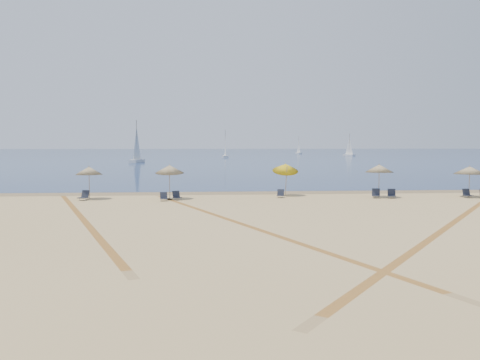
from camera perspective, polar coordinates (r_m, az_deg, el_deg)
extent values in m
plane|color=tan|center=(16.33, 5.56, -9.53)|extent=(160.00, 160.00, 0.00)
plane|color=#0C2151|center=(240.67, -3.81, 3.13)|extent=(500.00, 500.00, 0.00)
plane|color=olive|center=(39.91, -0.45, -1.45)|extent=(500.00, 500.00, 0.00)
cylinder|color=gray|center=(36.80, -16.69, -0.42)|extent=(0.05, 0.05, 2.15)
cone|color=beige|center=(36.75, -16.72, 1.02)|extent=(1.87, 1.87, 0.55)
sphere|color=gray|center=(36.73, -16.73, 1.49)|extent=(0.08, 0.08, 0.08)
cylinder|color=gray|center=(35.48, -7.97, -0.36)|extent=(0.05, 0.28, 2.26)
cone|color=beige|center=(35.52, -7.98, 1.23)|extent=(2.01, 2.06, 0.75)
sphere|color=gray|center=(35.50, -7.99, 1.71)|extent=(0.08, 0.08, 0.08)
cylinder|color=gray|center=(37.33, 5.24, -0.11)|extent=(0.05, 0.82, 2.28)
cone|color=gold|center=(37.61, 5.16, 1.43)|extent=(1.92, 2.00, 1.14)
sphere|color=gray|center=(37.59, 5.16, 1.89)|extent=(0.08, 0.08, 0.08)
cylinder|color=gray|center=(37.82, 15.45, -0.20)|extent=(0.05, 0.05, 2.25)
cone|color=beige|center=(37.76, 15.48, 1.27)|extent=(2.04, 2.04, 0.55)
sphere|color=gray|center=(37.75, 15.48, 1.73)|extent=(0.08, 0.08, 0.08)
cylinder|color=gray|center=(40.22, 24.51, -0.27)|extent=(0.05, 0.05, 2.11)
cone|color=beige|center=(40.17, 24.55, 1.02)|extent=(2.24, 2.24, 0.55)
sphere|color=gray|center=(40.15, 24.56, 1.45)|extent=(0.08, 0.08, 0.08)
cube|color=black|center=(36.09, -17.36, -1.93)|extent=(0.75, 0.75, 0.05)
cube|color=black|center=(36.29, -17.10, -1.50)|extent=(0.60, 0.42, 0.51)
cylinder|color=#A5A5AD|center=(36.04, -17.72, -2.10)|extent=(0.02, 0.02, 0.19)
cylinder|color=#A5A5AD|center=(35.77, -17.14, -2.13)|extent=(0.02, 0.02, 0.19)
cube|color=black|center=(34.49, -8.60, -2.11)|extent=(0.55, 0.55, 0.04)
cube|color=black|center=(34.71, -8.63, -1.72)|extent=(0.51, 0.24, 0.43)
cylinder|color=#A5A5AD|center=(34.31, -8.95, -2.27)|extent=(0.02, 0.02, 0.16)
cylinder|color=#A5A5AD|center=(34.34, -8.30, -2.26)|extent=(0.02, 0.02, 0.16)
cube|color=black|center=(34.94, -7.09, -2.00)|extent=(0.68, 0.68, 0.05)
cube|color=black|center=(35.15, -7.25, -1.59)|extent=(0.55, 0.39, 0.46)
cylinder|color=#A5A5AD|center=(34.69, -7.42, -2.18)|extent=(0.02, 0.02, 0.17)
cylinder|color=#A5A5AD|center=(34.84, -6.79, -2.15)|extent=(0.02, 0.02, 0.17)
cube|color=black|center=(36.36, 4.58, -1.76)|extent=(0.61, 0.61, 0.04)
cube|color=black|center=(36.58, 4.63, -1.39)|extent=(0.52, 0.31, 0.44)
cylinder|color=#A5A5AD|center=(36.22, 4.31, -1.90)|extent=(0.02, 0.02, 0.16)
cylinder|color=#A5A5AD|center=(36.17, 4.93, -1.92)|extent=(0.02, 0.02, 0.16)
cube|color=black|center=(37.26, 15.13, -1.71)|extent=(0.70, 0.70, 0.05)
cube|color=black|center=(37.51, 15.12, -1.30)|extent=(0.59, 0.36, 0.50)
cylinder|color=#A5A5AD|center=(37.07, 14.89, -1.88)|extent=(0.02, 0.02, 0.18)
cylinder|color=#A5A5AD|center=(37.09, 15.58, -1.89)|extent=(0.02, 0.02, 0.18)
cube|color=black|center=(37.43, 16.80, -1.72)|extent=(0.68, 0.68, 0.05)
cube|color=black|center=(37.67, 16.77, -1.32)|extent=(0.58, 0.35, 0.49)
cylinder|color=#A5A5AD|center=(37.24, 16.57, -1.88)|extent=(0.02, 0.02, 0.18)
cylinder|color=#A5A5AD|center=(37.27, 17.24, -1.89)|extent=(0.02, 0.02, 0.18)
cube|color=black|center=(39.62, 24.40, -1.61)|extent=(0.55, 0.55, 0.05)
cube|color=black|center=(39.83, 24.21, -1.24)|extent=(0.54, 0.21, 0.47)
cylinder|color=#A5A5AD|center=(39.35, 24.26, -1.77)|extent=(0.02, 0.02, 0.17)
cylinder|color=#A5A5AD|center=(39.57, 24.79, -1.75)|extent=(0.02, 0.02, 0.17)
cube|color=white|center=(208.76, 6.66, 3.04)|extent=(1.87, 4.97, 0.53)
cylinder|color=gray|center=(208.73, 6.66, 3.98)|extent=(0.11, 0.11, 7.05)
cube|color=white|center=(172.84, 12.25, 2.78)|extent=(2.97, 5.14, 0.55)
cylinder|color=gray|center=(172.81, 12.27, 3.95)|extent=(0.11, 0.11, 7.29)
cube|color=white|center=(108.92, -11.59, 2.13)|extent=(2.76, 6.21, 0.66)
cylinder|color=gray|center=(108.87, -11.62, 4.37)|extent=(0.13, 0.13, 8.76)
cube|color=white|center=(148.18, -1.68, 2.68)|extent=(1.55, 5.48, 0.59)
cylinder|color=gray|center=(148.13, -1.68, 4.17)|extent=(0.12, 0.12, 7.91)
plane|color=tan|center=(24.69, -0.18, -4.87)|extent=(36.00, 36.00, 0.00)
plane|color=tan|center=(25.68, -1.21, -4.52)|extent=(36.00, 36.00, 0.00)
plane|color=tan|center=(23.82, 21.71, -5.48)|extent=(39.23, 39.23, 0.00)
plane|color=tan|center=(24.89, 22.20, -5.10)|extent=(39.23, 39.23, 0.00)
plane|color=tan|center=(28.45, -17.65, -3.87)|extent=(35.64, 35.64, 0.00)
plane|color=tan|center=(29.53, -17.88, -3.59)|extent=(35.64, 35.64, 0.00)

